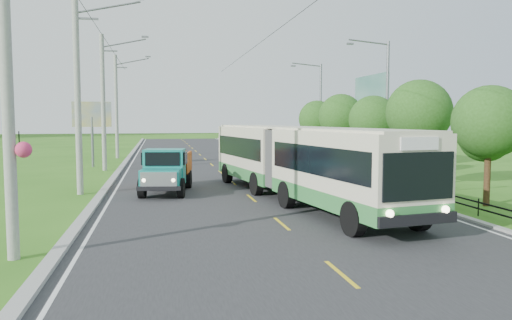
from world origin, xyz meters
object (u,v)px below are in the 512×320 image
object	(u,v)px
pole_mid	(104,102)
streetlight_mid	(385,103)
tree_second	(488,126)
streetlight_far	(319,108)
tree_fifth	(341,119)
planter_near	(415,188)
bus	(298,158)
pole_far	(117,106)
billboard_left	(92,118)
dump_truck	(167,167)
pole_nearest	(9,77)
planter_mid	(355,172)
tree_back	(317,121)
planter_far	(318,162)
billboard_right	(371,100)
tree_third	(418,116)
tree_fourth	(373,123)
pole_near	(78,94)

from	to	relation	value
pole_mid	streetlight_mid	xyz separation A→B (m)	(18.90, -7.00, -0.19)
tree_second	streetlight_far	bearing A→B (deg)	88.26
tree_fifth	planter_near	bearing A→B (deg)	-95.08
pole_mid	bus	bearing A→B (deg)	-57.40
pole_mid	pole_far	distance (m)	12.00
pole_far	streetlight_far	world-z (taller)	pole_far
billboard_left	dump_truck	bearing A→B (deg)	-69.91
pole_nearest	streetlight_mid	size ratio (longest dim) A/B	1.10
pole_mid	planter_mid	size ratio (longest dim) A/B	14.93
pole_far	tree_back	xyz separation A→B (m)	(18.12, -6.86, -1.44)
planter_far	billboard_right	xyz separation A→B (m)	(3.70, -2.00, 5.06)
planter_mid	billboard_right	world-z (taller)	billboard_right
tree_third	billboard_left	xyz separation A→B (m)	(-19.36, 15.86, -0.12)
tree_third	tree_fourth	distance (m)	6.01
billboard_right	tree_fourth	bearing A→B (deg)	-112.64
planter_far	bus	distance (m)	18.38
tree_second	pole_near	bearing A→B (deg)	159.26
planter_mid	billboard_right	distance (m)	8.68
pole_near	planter_far	size ratio (longest dim) A/B	14.93
streetlight_mid	billboard_left	bearing A→B (deg)	153.60
pole_nearest	planter_mid	distance (m)	24.38
pole_mid	streetlight_far	world-z (taller)	pole_mid
pole_mid	planter_far	distance (m)	17.56
pole_far	dump_truck	xyz separation A→B (m)	(4.32, -24.19, -3.78)
tree_fifth	planter_far	xyz separation A→B (m)	(-1.26, 1.86, -3.57)
tree_fourth	tree_back	xyz separation A→B (m)	(0.00, 12.00, 0.07)
planter_near	dump_truck	world-z (taller)	dump_truck
streetlight_mid	planter_mid	bearing A→B (deg)	-180.00
streetlight_mid	bus	size ratio (longest dim) A/B	0.51
pole_nearest	tree_back	distance (m)	34.33
pole_far	billboard_left	bearing A→B (deg)	-97.83
pole_near	planter_mid	size ratio (longest dim) A/B	14.93
pole_nearest	planter_far	size ratio (longest dim) A/B	14.93
pole_mid	planter_near	xyz separation A→B (m)	(16.86, -15.00, -4.81)
tree_fifth	billboard_left	world-z (taller)	tree_fifth
streetlight_mid	dump_truck	size ratio (longest dim) A/B	1.57
pole_nearest	pole_near	bearing A→B (deg)	90.11
tree_back	streetlight_mid	world-z (taller)	streetlight_mid
pole_mid	tree_second	xyz separation A→B (m)	(18.12, -18.86, -1.57)
pole_mid	tree_fourth	distance (m)	19.43
streetlight_mid	streetlight_far	bearing A→B (deg)	90.00
pole_nearest	pole_mid	world-z (taller)	same
pole_mid	tree_third	bearing A→B (deg)	-35.36
streetlight_mid	planter_near	xyz separation A→B (m)	(-2.04, -8.00, -4.62)
tree_fifth	streetlight_mid	distance (m)	6.28
billboard_left	dump_truck	xyz separation A→B (m)	(5.56, -15.19, -2.56)
pole_far	planter_far	distance (m)	20.70
streetlight_far	billboard_left	bearing A→B (deg)	-168.77
bus	dump_truck	bearing A→B (deg)	138.36
streetlight_mid	dump_truck	xyz separation A→B (m)	(-14.58, -5.19, -3.59)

